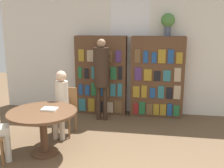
{
  "coord_description": "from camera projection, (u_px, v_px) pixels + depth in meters",
  "views": [
    {
      "loc": [
        0.6,
        -2.55,
        2.09
      ],
      "look_at": [
        -0.15,
        1.98,
        1.05
      ],
      "focal_mm": 42.0,
      "sensor_mm": 36.0,
      "label": 1
    }
  ],
  "objects": [
    {
      "name": "bookshelf_left",
      "position": [
        101.0,
        75.0,
        6.22
      ],
      "size": [
        1.19,
        0.34,
        1.84
      ],
      "color": "brown",
      "rests_on": "ground_plane"
    },
    {
      "name": "flower_vase",
      "position": [
        168.0,
        22.0,
        5.71
      ],
      "size": [
        0.3,
        0.3,
        0.49
      ],
      "color": "#475166",
      "rests_on": "bookshelf_right"
    },
    {
      "name": "wall_back",
      "position": [
        130.0,
        50.0,
        6.17
      ],
      "size": [
        6.4,
        0.07,
        3.0
      ],
      "color": "silver",
      "rests_on": "ground_plane"
    },
    {
      "name": "open_book_on_table",
      "position": [
        50.0,
        109.0,
        4.26
      ],
      "size": [
        0.24,
        0.18,
        0.03
      ],
      "color": "silver",
      "rests_on": "reading_table"
    },
    {
      "name": "bookshelf_right",
      "position": [
        157.0,
        77.0,
        6.01
      ],
      "size": [
        1.19,
        0.34,
        1.84
      ],
      "color": "brown",
      "rests_on": "ground_plane"
    },
    {
      "name": "chair_left_side",
      "position": [
        66.0,
        108.0,
        5.1
      ],
      "size": [
        0.43,
        0.43,
        0.9
      ],
      "rotation": [
        0.0,
        0.0,
        -3.22
      ],
      "color": "brown",
      "rests_on": "ground_plane"
    },
    {
      "name": "seated_reader_left",
      "position": [
        61.0,
        100.0,
        4.88
      ],
      "size": [
        0.26,
        0.37,
        1.27
      ],
      "rotation": [
        0.0,
        0.0,
        -3.22
      ],
      "color": "beige",
      "rests_on": "ground_plane"
    },
    {
      "name": "librarian_standing",
      "position": [
        102.0,
        71.0,
        5.67
      ],
      "size": [
        0.33,
        0.6,
        1.8
      ],
      "color": "#332319",
      "rests_on": "ground_plane"
    },
    {
      "name": "reading_table",
      "position": [
        43.0,
        119.0,
        4.24
      ],
      "size": [
        1.11,
        1.11,
        0.74
      ],
      "color": "brown",
      "rests_on": "ground_plane"
    }
  ]
}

